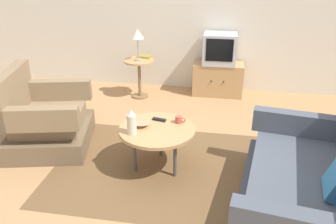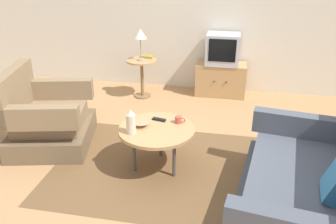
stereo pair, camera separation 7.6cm
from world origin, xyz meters
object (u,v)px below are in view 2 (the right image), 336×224
Objects in this scene: mug at (179,120)px; tv_remote_dark at (159,119)px; tv_stand at (221,79)px; table_lamp at (140,35)px; couch at (304,192)px; side_table at (142,71)px; book at (147,56)px; coffee_table at (157,131)px; bowl at (141,124)px; television at (223,49)px; vase at (131,122)px; armchair at (46,120)px.

mug is 0.22m from tv_remote_dark.
mug reaches higher than tv_stand.
couch is at bearing -50.29° from table_lamp.
book is at bearing 71.17° from side_table.
mug is (0.20, 0.16, 0.07)m from coffee_table.
couch is 1.50m from coffee_table.
table_lamp is 2.74× the size of bowl.
book is (-0.62, 2.10, 0.19)m from coffee_table.
mug is at bearing -58.96° from book.
television reaches higher than tv_remote_dark.
television is at bearing 14.83° from side_table.
coffee_table is at bearing -65.51° from book.
side_table is 2.37× the size of vase.
couch is 3.77× the size of table_lamp.
television is 1.19m from book.
vase is at bearing -107.29° from bowl.
couch is at bearing -50.44° from side_table.
armchair is 2.81m from tv_stand.
television is at bearing 15.14° from table_lamp.
armchair is 1.95m from table_lamp.
television is 1.07× the size of table_lamp.
vase is (-0.22, -0.15, 0.16)m from coffee_table.
side_table is 1.28× the size of table_lamp.
television is 2.18m from tv_remote_dark.
vase is at bearing 58.09° from armchair.
tv_remote_dark is at bearing -69.22° from table_lamp.
coffee_table is at bearing -70.67° from table_lamp.
couch is 8.08× the size of book.
table_lamp is 2.17m from vase.
bowl is at bearing -107.69° from tv_stand.
side_table is 0.56m from table_lamp.
tv_stand is 2.38m from bowl.
bowl is 0.78× the size of book.
television is 3.30× the size of tv_remote_dark.
book reaches higher than tv_remote_dark.
tv_remote_dark is (0.16, 0.16, -0.01)m from bowl.
tv_stand is 0.50m from television.
armchair is at bearing -170.69° from tv_remote_dark.
bowl is at bearing 66.25° from armchair.
couch reaches higher than tv_stand.
side_table reaches higher than tv_remote_dark.
side_table is 1.88m from tv_remote_dark.
bowl is (0.51, -1.92, -0.50)m from table_lamp.
tv_stand is 1.24m from book.
side_table reaches higher than tv_stand.
table_lamp reaches higher than couch.
table_lamp reaches higher than vase.
vase is (-1.61, 0.40, 0.30)m from couch.
coffee_table is 2.20m from book.
mug is (0.88, -1.78, 0.07)m from side_table.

